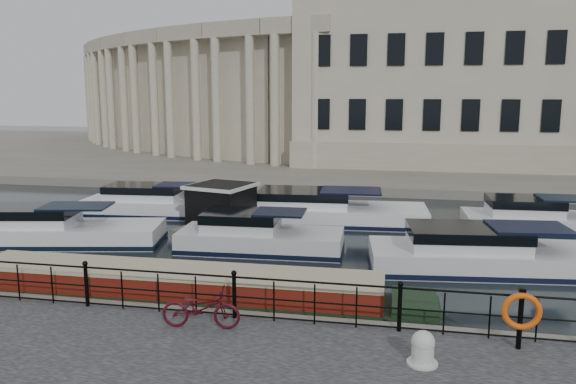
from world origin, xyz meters
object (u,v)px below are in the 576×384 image
object	(u,v)px
mooring_bollard	(423,349)
narrowboat	(174,297)
bicycle	(201,308)
life_ring_post	(521,312)
harbour_hut	(222,210)

from	to	relation	value
mooring_bollard	narrowboat	world-z (taller)	mooring_bollard
bicycle	narrowboat	bearing A→B (deg)	30.12
bicycle	narrowboat	xyz separation A→B (m)	(-1.64, 2.26, -0.68)
mooring_bollard	bicycle	bearing A→B (deg)	170.69
life_ring_post	narrowboat	size ratio (longest dim) A/B	0.09
mooring_bollard	narrowboat	bearing A→B (deg)	155.26
harbour_hut	bicycle	bearing A→B (deg)	-59.85
bicycle	mooring_bollard	size ratio (longest dim) A/B	2.61
life_ring_post	bicycle	bearing A→B (deg)	-178.06
harbour_hut	mooring_bollard	bearing A→B (deg)	-41.26
bicycle	harbour_hut	xyz separation A→B (m)	(-3.14, 11.27, -0.09)
mooring_bollard	life_ring_post	bearing A→B (deg)	27.36
bicycle	mooring_bollard	bearing A→B (deg)	-105.10
narrowboat	harbour_hut	world-z (taller)	harbour_hut
narrowboat	harbour_hut	size ratio (longest dim) A/B	3.61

